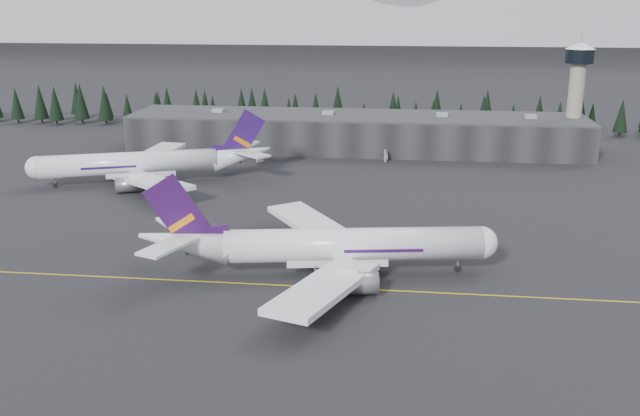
# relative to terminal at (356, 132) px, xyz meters

# --- Properties ---
(ground) EXTENTS (1400.00, 1400.00, 0.00)m
(ground) POSITION_rel_terminal_xyz_m (0.00, -125.00, -6.30)
(ground) COLOR black
(ground) RESTS_ON ground
(taxiline) EXTENTS (400.00, 0.40, 0.02)m
(taxiline) POSITION_rel_terminal_xyz_m (0.00, -127.00, -6.29)
(taxiline) COLOR gold
(taxiline) RESTS_ON ground
(terminal) EXTENTS (160.00, 30.00, 12.60)m
(terminal) POSITION_rel_terminal_xyz_m (0.00, 0.00, 0.00)
(terminal) COLOR black
(terminal) RESTS_ON ground
(control_tower) EXTENTS (10.00, 10.00, 37.70)m
(control_tower) POSITION_rel_terminal_xyz_m (75.00, 3.00, 17.11)
(control_tower) COLOR gray
(control_tower) RESTS_ON ground
(treeline) EXTENTS (360.00, 20.00, 15.00)m
(treeline) POSITION_rel_terminal_xyz_m (0.00, 37.00, 1.20)
(treeline) COLOR black
(treeline) RESTS_ON ground
(mountain_ridge) EXTENTS (4400.00, 900.00, 420.00)m
(mountain_ridge) POSITION_rel_terminal_xyz_m (0.00, 875.00, -6.30)
(mountain_ridge) COLOR white
(mountain_ridge) RESTS_ON ground
(jet_main) EXTENTS (70.06, 64.18, 20.72)m
(jet_main) POSITION_rel_terminal_xyz_m (2.27, -120.22, -0.46)
(jet_main) COLOR silver
(jet_main) RESTS_ON ground
(jet_parked) EXTENTS (68.40, 61.31, 20.76)m
(jet_parked) POSITION_rel_terminal_xyz_m (-56.22, -54.30, -0.44)
(jet_parked) COLOR silver
(jet_parked) RESTS_ON ground
(gse_vehicle_a) EXTENTS (4.46, 5.61, 1.42)m
(gse_vehicle_a) POSITION_rel_terminal_xyz_m (-29.79, -25.30, -5.59)
(gse_vehicle_a) COLOR white
(gse_vehicle_a) RESTS_ON ground
(gse_vehicle_b) EXTENTS (4.39, 1.92, 1.47)m
(gse_vehicle_b) POSITION_rel_terminal_xyz_m (11.42, -18.66, -5.56)
(gse_vehicle_b) COLOR silver
(gse_vehicle_b) RESTS_ON ground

